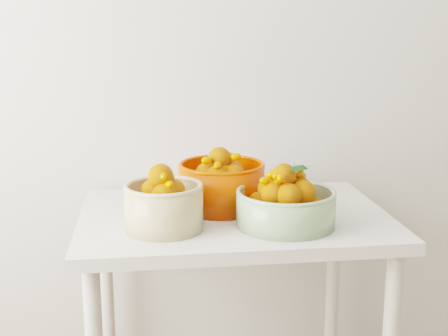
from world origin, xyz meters
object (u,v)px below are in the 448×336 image
Objects in this scene: bowl_cream at (164,205)px; bowl_orange at (221,184)px; table at (233,241)px; bowl_green at (285,204)px.

bowl_cream is 0.88× the size of bowl_orange.
bowl_green is (0.14, -0.14, 0.16)m from table.
bowl_orange is (-0.17, 0.21, 0.01)m from bowl_green.
bowl_orange is (0.20, 0.20, 0.01)m from bowl_cream.
bowl_cream is (-0.23, -0.13, 0.17)m from table.
bowl_orange reaches higher than bowl_green.
bowl_orange reaches higher than bowl_cream.
bowl_cream reaches higher than bowl_green.
bowl_cream is 0.81× the size of bowl_green.
bowl_cream is at bearing 178.27° from bowl_green.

